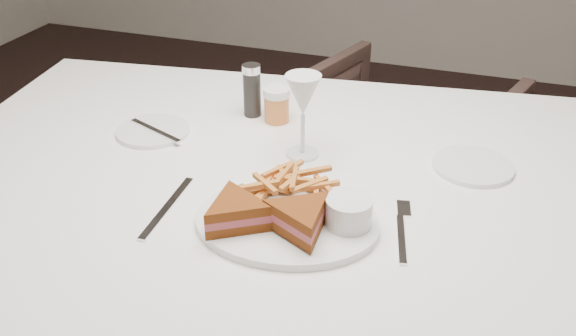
# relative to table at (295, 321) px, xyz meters

# --- Properties ---
(table) EXTENTS (1.65, 1.21, 0.75)m
(table) POSITION_rel_table_xyz_m (0.00, 0.00, 0.00)
(table) COLOR white
(table) RESTS_ON ground
(chair_far) EXTENTS (0.81, 0.78, 0.68)m
(chair_far) POSITION_rel_table_xyz_m (0.06, 0.87, -0.04)
(chair_far) COLOR #412D28
(chair_far) RESTS_ON ground
(table_setting) EXTENTS (0.84, 0.56, 0.18)m
(table_setting) POSITION_rel_table_xyz_m (0.01, -0.06, 0.41)
(table_setting) COLOR white
(table_setting) RESTS_ON table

